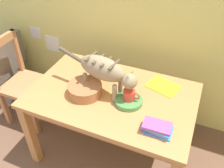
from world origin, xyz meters
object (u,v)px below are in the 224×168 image
object	(u,v)px
saucer_bowl	(129,101)
book_stack	(157,128)
dining_table	(112,102)
cat	(105,70)
coffee_mug	(129,95)
wooden_chair_near	(23,83)
magazine	(163,86)
wicker_basket	(85,89)

from	to	relation	value
saucer_bowl	book_stack	distance (m)	0.33
dining_table	saucer_bowl	distance (m)	0.20
book_stack	cat	bearing A→B (deg)	154.57
coffee_mug	wooden_chair_near	size ratio (longest dim) A/B	0.14
saucer_bowl	book_stack	size ratio (longest dim) A/B	1.02
saucer_bowl	book_stack	xyz separation A→B (m)	(0.27, -0.19, 0.02)
magazine	wicker_basket	distance (m)	0.65
saucer_bowl	wicker_basket	bearing A→B (deg)	-174.36
cat	wicker_basket	xyz separation A→B (m)	(-0.15, -0.07, -0.18)
book_stack	wooden_chair_near	size ratio (longest dim) A/B	0.23
coffee_mug	wicker_basket	world-z (taller)	coffee_mug
wicker_basket	saucer_bowl	bearing A→B (deg)	5.64
saucer_bowl	book_stack	world-z (taller)	book_stack
wicker_basket	book_stack	bearing A→B (deg)	-14.26
cat	wooden_chair_near	xyz separation A→B (m)	(-0.99, 0.11, -0.50)
saucer_bowl	wooden_chair_near	bearing A→B (deg)	173.34
cat	saucer_bowl	bearing A→B (deg)	90.00
magazine	wooden_chair_near	distance (m)	1.44
dining_table	saucer_bowl	bearing A→B (deg)	-16.58
wooden_chair_near	book_stack	bearing A→B (deg)	76.90
wicker_basket	dining_table	bearing A→B (deg)	22.45
cat	wicker_basket	distance (m)	0.24
dining_table	book_stack	distance (m)	0.51
coffee_mug	wicker_basket	distance (m)	0.36
dining_table	cat	xyz separation A→B (m)	(-0.05, -0.01, 0.31)
coffee_mug	book_stack	distance (m)	0.33
dining_table	coffee_mug	size ratio (longest dim) A/B	10.02
saucer_bowl	wooden_chair_near	xyz separation A→B (m)	(-1.20, 0.14, -0.29)
cat	book_stack	xyz separation A→B (m)	(0.48, -0.23, -0.19)
magazine	saucer_bowl	bearing A→B (deg)	-106.98
wicker_basket	cat	bearing A→B (deg)	25.67
dining_table	wicker_basket	xyz separation A→B (m)	(-0.20, -0.08, 0.14)
wooden_chair_near	magazine	bearing A→B (deg)	96.13
coffee_mug	wicker_basket	size ratio (longest dim) A/B	0.49
book_stack	magazine	bearing A→B (deg)	98.28
coffee_mug	wooden_chair_near	world-z (taller)	wooden_chair_near
dining_table	wicker_basket	world-z (taller)	wicker_basket
wicker_basket	magazine	bearing A→B (deg)	30.90
coffee_mug	saucer_bowl	bearing A→B (deg)	180.00
magazine	dining_table	bearing A→B (deg)	-128.00
dining_table	magazine	xyz separation A→B (m)	(0.36, 0.25, 0.09)
cat	coffee_mug	bearing A→B (deg)	90.14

